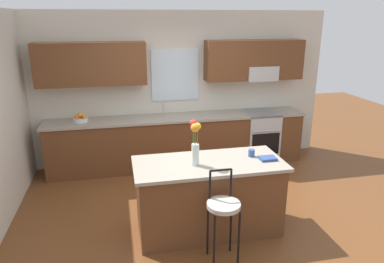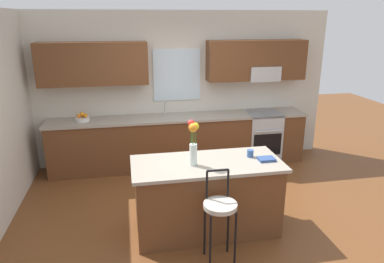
{
  "view_description": "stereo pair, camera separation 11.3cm",
  "coord_description": "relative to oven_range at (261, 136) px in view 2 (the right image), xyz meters",
  "views": [
    {
      "loc": [
        -1.02,
        -4.24,
        2.57
      ],
      "look_at": [
        0.0,
        0.55,
        1.0
      ],
      "focal_mm": 33.27,
      "sensor_mm": 36.0,
      "label": 1
    },
    {
      "loc": [
        -0.91,
        -4.26,
        2.57
      ],
      "look_at": [
        0.0,
        0.55,
        1.0
      ],
      "focal_mm": 33.27,
      "sensor_mm": 36.0,
      "label": 2
    }
  ],
  "objects": [
    {
      "name": "fruit_bowl_oranges",
      "position": [
        -3.18,
        0.03,
        0.51
      ],
      "size": [
        0.24,
        0.24,
        0.16
      ],
      "color": "silver",
      "rests_on": "counter_run"
    },
    {
      "name": "bar_stool_near",
      "position": [
        -1.53,
        -2.72,
        0.18
      ],
      "size": [
        0.36,
        0.36,
        1.04
      ],
      "color": "black",
      "rests_on": "ground"
    },
    {
      "name": "sink_faucet",
      "position": [
        -1.78,
        0.17,
        0.6
      ],
      "size": [
        0.02,
        0.13,
        0.23
      ],
      "color": "#B7BABC",
      "rests_on": "counter_run"
    },
    {
      "name": "kitchen_island",
      "position": [
        -1.53,
        -2.1,
        0.0
      ],
      "size": [
        1.81,
        0.81,
        0.92
      ],
      "color": "brown",
      "rests_on": "ground"
    },
    {
      "name": "back_wall_assembly",
      "position": [
        -1.51,
        0.31,
        1.05
      ],
      "size": [
        5.6,
        0.5,
        2.7
      ],
      "color": "beige",
      "rests_on": "ground"
    },
    {
      "name": "flower_vase",
      "position": [
        -1.71,
        -2.15,
        0.76
      ],
      "size": [
        0.12,
        0.15,
        0.54
      ],
      "color": "silver",
      "rests_on": "kitchen_island"
    },
    {
      "name": "mug_ceramic",
      "position": [
        -0.97,
        -2.03,
        0.51
      ],
      "size": [
        0.08,
        0.08,
        0.09
      ],
      "primitive_type": "cylinder",
      "color": "#33518C",
      "rests_on": "kitchen_island"
    },
    {
      "name": "counter_run",
      "position": [
        -1.54,
        0.02,
        0.01
      ],
      "size": [
        4.56,
        0.64,
        0.92
      ],
      "color": "brown",
      "rests_on": "ground"
    },
    {
      "name": "oven_range",
      "position": [
        0.0,
        0.0,
        0.0
      ],
      "size": [
        0.6,
        0.64,
        0.92
      ],
      "color": "#B7BABC",
      "rests_on": "ground"
    },
    {
      "name": "cookbook",
      "position": [
        -0.81,
        -2.17,
        0.48
      ],
      "size": [
        0.2,
        0.15,
        0.03
      ],
      "primitive_type": "cube",
      "color": "navy",
      "rests_on": "kitchen_island"
    },
    {
      "name": "ground_plane",
      "position": [
        -1.53,
        -1.68,
        -0.46
      ],
      "size": [
        14.0,
        14.0,
        0.0
      ],
      "primitive_type": "plane",
      "color": "brown"
    }
  ]
}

